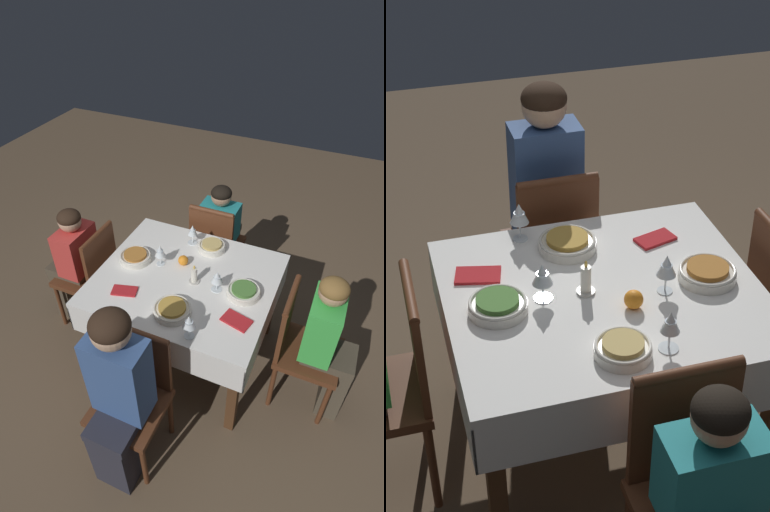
% 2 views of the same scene
% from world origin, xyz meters
% --- Properties ---
extents(ground_plane, '(8.00, 8.00, 0.00)m').
position_xyz_m(ground_plane, '(0.00, 0.00, 0.00)').
color(ground_plane, brown).
extents(dining_table, '(1.14, 1.00, 0.75)m').
position_xyz_m(dining_table, '(0.00, 0.00, 0.66)').
color(dining_table, white).
rests_on(dining_table, ground_plane).
extents(chair_north, '(0.38, 0.39, 0.90)m').
position_xyz_m(chair_north, '(-0.01, 0.72, 0.50)').
color(chair_north, '#562D19').
rests_on(chair_north, ground_plane).
extents(chair_south, '(0.38, 0.39, 0.90)m').
position_xyz_m(chair_south, '(0.07, -0.72, 0.50)').
color(chair_south, '#562D19').
rests_on(chair_south, ground_plane).
extents(chair_west, '(0.39, 0.38, 0.90)m').
position_xyz_m(chair_west, '(-0.78, 0.02, 0.50)').
color(chair_west, '#562D19').
rests_on(chair_west, ground_plane).
extents(person_adult_denim, '(0.30, 0.34, 1.23)m').
position_xyz_m(person_adult_denim, '(-0.01, 0.86, 0.70)').
color(person_adult_denim, '#282833').
rests_on(person_adult_denim, ground_plane).
extents(bowl_north, '(0.23, 0.23, 0.06)m').
position_xyz_m(bowl_north, '(-0.05, 0.30, 0.78)').
color(bowl_north, silver).
rests_on(bowl_north, dining_table).
extents(wine_glass_north, '(0.08, 0.08, 0.16)m').
position_xyz_m(wine_glass_north, '(-0.21, 0.42, 0.87)').
color(wine_glass_north, white).
rests_on(wine_glass_north, dining_table).
extents(bowl_south, '(0.19, 0.19, 0.06)m').
position_xyz_m(bowl_south, '(-0.04, -0.34, 0.78)').
color(bowl_south, silver).
rests_on(bowl_south, dining_table).
extents(wine_glass_south, '(0.07, 0.07, 0.15)m').
position_xyz_m(wine_glass_south, '(0.11, -0.36, 0.86)').
color(wine_glass_south, white).
rests_on(wine_glass_south, dining_table).
extents(bowl_west, '(0.21, 0.21, 0.06)m').
position_xyz_m(bowl_west, '(-0.39, -0.01, 0.78)').
color(bowl_west, silver).
rests_on(bowl_west, dining_table).
extents(wine_glass_west, '(0.07, 0.07, 0.15)m').
position_xyz_m(wine_glass_west, '(-0.22, 0.02, 0.86)').
color(wine_glass_west, white).
rests_on(wine_glass_west, dining_table).
extents(bowl_east, '(0.21, 0.21, 0.06)m').
position_xyz_m(bowl_east, '(0.39, -0.03, 0.78)').
color(bowl_east, silver).
rests_on(bowl_east, dining_table).
extents(wine_glass_east, '(0.07, 0.07, 0.15)m').
position_xyz_m(wine_glass_east, '(0.21, -0.06, 0.86)').
color(wine_glass_east, white).
rests_on(wine_glass_east, dining_table).
extents(candle_centerpiece, '(0.07, 0.07, 0.14)m').
position_xyz_m(candle_centerpiece, '(-0.06, 0.01, 0.80)').
color(candle_centerpiece, beige).
rests_on(candle_centerpiece, dining_table).
extents(orange_fruit, '(0.07, 0.07, 0.07)m').
position_xyz_m(orange_fruit, '(0.07, -0.12, 0.79)').
color(orange_fruit, orange).
rests_on(orange_fruit, dining_table).
extents(napkin_red_folded, '(0.17, 0.13, 0.01)m').
position_xyz_m(napkin_red_folded, '(0.30, 0.26, 0.76)').
color(napkin_red_folded, red).
rests_on(napkin_red_folded, dining_table).
extents(napkin_spare_side, '(0.19, 0.14, 0.01)m').
position_xyz_m(napkin_spare_side, '(-0.42, 0.22, 0.76)').
color(napkin_spare_side, red).
rests_on(napkin_spare_side, dining_table).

